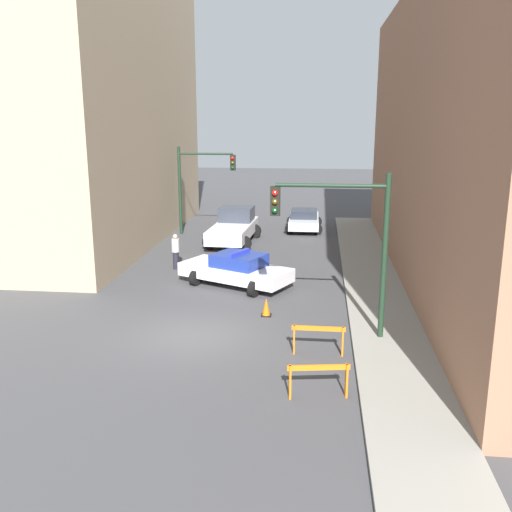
% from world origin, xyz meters
% --- Properties ---
extents(ground_plane, '(120.00, 120.00, 0.00)m').
position_xyz_m(ground_plane, '(0.00, 0.00, 0.00)').
color(ground_plane, '#424244').
extents(sidewalk_right, '(2.40, 44.00, 0.12)m').
position_xyz_m(sidewalk_right, '(6.20, 0.00, 0.06)').
color(sidewalk_right, gray).
rests_on(sidewalk_right, ground_plane).
extents(building_corner_left, '(14.00, 20.00, 14.60)m').
position_xyz_m(building_corner_left, '(-12.00, 14.00, 7.30)').
color(building_corner_left, tan).
rests_on(building_corner_left, ground_plane).
extents(traffic_light_near, '(3.64, 0.35, 5.20)m').
position_xyz_m(traffic_light_near, '(4.73, 0.27, 3.53)').
color(traffic_light_near, black).
rests_on(traffic_light_near, sidewalk_right).
extents(traffic_light_far, '(3.44, 0.35, 5.20)m').
position_xyz_m(traffic_light_far, '(-3.30, 15.95, 3.40)').
color(traffic_light_far, black).
rests_on(traffic_light_far, ground_plane).
extents(police_car, '(5.04, 3.71, 1.52)m').
position_xyz_m(police_car, '(0.47, 5.62, 0.72)').
color(police_car, white).
rests_on(police_car, ground_plane).
extents(white_truck, '(2.82, 5.50, 1.90)m').
position_xyz_m(white_truck, '(-0.87, 13.93, 0.91)').
color(white_truck, silver).
rests_on(white_truck, ground_plane).
extents(parked_car_near, '(2.31, 4.32, 1.31)m').
position_xyz_m(parked_car_near, '(2.94, 17.96, 0.67)').
color(parked_car_near, silver).
rests_on(parked_car_near, ground_plane).
extents(pedestrian_crossing, '(0.37, 0.37, 1.66)m').
position_xyz_m(pedestrian_crossing, '(-2.72, 8.02, 0.86)').
color(pedestrian_crossing, black).
rests_on(pedestrian_crossing, ground_plane).
extents(barrier_front, '(1.59, 0.40, 0.90)m').
position_xyz_m(barrier_front, '(3.95, -3.81, 0.62)').
color(barrier_front, orange).
rests_on(barrier_front, ground_plane).
extents(barrier_mid, '(1.60, 0.16, 0.90)m').
position_xyz_m(barrier_mid, '(3.93, -1.10, 0.62)').
color(barrier_mid, orange).
rests_on(barrier_mid, ground_plane).
extents(traffic_cone, '(0.36, 0.36, 0.66)m').
position_xyz_m(traffic_cone, '(2.07, 2.11, 0.32)').
color(traffic_cone, black).
rests_on(traffic_cone, ground_plane).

